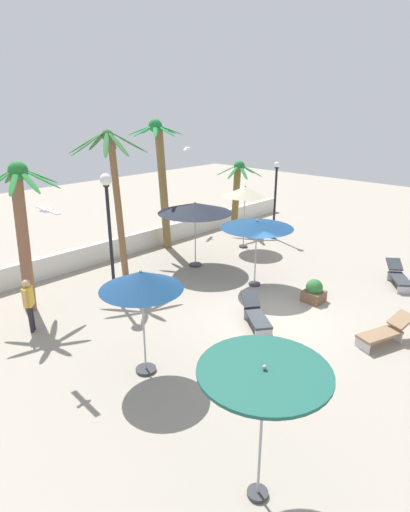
% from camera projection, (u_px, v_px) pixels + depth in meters
% --- Properties ---
extents(ground_plane, '(56.00, 56.00, 0.00)m').
position_uv_depth(ground_plane, '(269.00, 315.00, 14.39)').
color(ground_plane, '#9E9384').
extents(boundary_wall, '(25.20, 0.30, 0.91)m').
position_uv_depth(boundary_wall, '(119.00, 247.00, 19.85)').
color(boundary_wall, silver).
rests_on(boundary_wall, ground_plane).
extents(patio_umbrella_0, '(3.19, 3.19, 2.89)m').
position_uv_depth(patio_umbrella_0, '(195.00, 208.00, 17.98)').
color(patio_umbrella_0, '#333338').
rests_on(patio_umbrella_0, ground_plane).
extents(patio_umbrella_1, '(2.23, 2.23, 2.79)m').
position_uv_depth(patio_umbrella_1, '(264.00, 378.00, 6.91)').
color(patio_umbrella_1, '#333338').
rests_on(patio_umbrella_1, ground_plane).
extents(patio_umbrella_2, '(2.13, 2.13, 2.92)m').
position_uv_depth(patio_umbrella_2, '(141.00, 281.00, 10.52)').
color(patio_umbrella_2, '#333338').
rests_on(patio_umbrella_2, ground_plane).
extents(patio_umbrella_3, '(2.07, 2.07, 3.11)m').
position_uv_depth(patio_umbrella_3, '(245.00, 192.00, 20.36)').
color(patio_umbrella_3, '#333338').
rests_on(patio_umbrella_3, ground_plane).
extents(patio_umbrella_4, '(2.78, 2.78, 2.68)m').
position_uv_depth(patio_umbrella_4, '(257.00, 225.00, 15.99)').
color(patio_umbrella_4, '#333338').
rests_on(patio_umbrella_4, ground_plane).
extents(palm_tree_0, '(2.66, 2.66, 5.10)m').
position_uv_depth(palm_tree_0, '(22.00, 221.00, 13.84)').
color(palm_tree_0, brown).
rests_on(palm_tree_0, ground_plane).
extents(palm_tree_1, '(2.58, 2.28, 3.92)m').
position_uv_depth(palm_tree_1, '(237.00, 187.00, 23.26)').
color(palm_tree_1, brown).
rests_on(palm_tree_1, ground_plane).
extents(palm_tree_2, '(2.96, 2.97, 5.91)m').
position_uv_depth(palm_tree_2, '(115.00, 186.00, 16.36)').
color(palm_tree_2, brown).
rests_on(palm_tree_2, ground_plane).
extents(palm_tree_3, '(2.54, 2.54, 6.18)m').
position_uv_depth(palm_tree_3, '(161.00, 172.00, 19.83)').
color(palm_tree_3, brown).
rests_on(palm_tree_3, ground_plane).
extents(lamp_post_0, '(0.42, 0.42, 4.58)m').
position_uv_depth(lamp_post_0, '(109.00, 218.00, 14.74)').
color(lamp_post_0, black).
rests_on(lamp_post_0, ground_plane).
extents(lamp_post_3, '(0.29, 0.29, 4.04)m').
position_uv_depth(lamp_post_3, '(275.00, 198.00, 22.01)').
color(lamp_post_3, black).
rests_on(lamp_post_3, ground_plane).
extents(lounge_chair_0, '(1.80, 1.57, 0.82)m').
position_uv_depth(lounge_chair_0, '(398.00, 275.00, 16.71)').
color(lounge_chair_0, '#B7B7BC').
rests_on(lounge_chair_0, ground_plane).
extents(lounge_chair_1, '(1.93, 1.15, 0.82)m').
position_uv_depth(lounge_chair_1, '(385.00, 331.00, 12.59)').
color(lounge_chair_1, '#B7B7BC').
rests_on(lounge_chair_1, ground_plane).
extents(lounge_chair_2, '(1.55, 1.84, 0.84)m').
position_uv_depth(lounge_chair_2, '(256.00, 314.00, 13.66)').
color(lounge_chair_2, '#B7B7BC').
rests_on(lounge_chair_2, ground_plane).
extents(guest_0, '(0.42, 0.44, 1.75)m').
position_uv_depth(guest_0, '(29.00, 300.00, 13.05)').
color(guest_0, '#26262D').
rests_on(guest_0, ground_plane).
extents(seagull_0, '(0.38, 1.21, 0.14)m').
position_uv_depth(seagull_0, '(47.00, 210.00, 10.82)').
color(seagull_0, white).
extents(seagull_1, '(0.94, 0.59, 0.16)m').
position_uv_depth(seagull_1, '(187.00, 148.00, 23.27)').
color(seagull_1, white).
extents(planter, '(0.70, 0.70, 0.85)m').
position_uv_depth(planter, '(314.00, 292.00, 15.30)').
color(planter, brown).
rests_on(planter, ground_plane).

